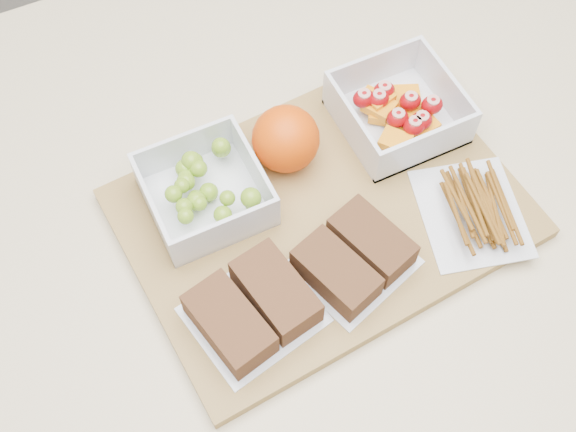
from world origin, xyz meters
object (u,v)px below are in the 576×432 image
at_px(cutting_board, 322,213).
at_px(sandwich_bag_left, 253,308).
at_px(orange, 286,139).
at_px(pretzel_bag, 474,207).
at_px(grape_container, 206,189).
at_px(sandwich_bag_center, 354,257).
at_px(fruit_container, 398,111).

bearing_deg(cutting_board, sandwich_bag_left, -150.39).
distance_m(orange, pretzel_bag, 0.22).
relative_size(sandwich_bag_left, pretzel_bag, 0.91).
relative_size(grape_container, sandwich_bag_center, 0.87).
relative_size(grape_container, pretzel_bag, 0.79).
relative_size(grape_container, orange, 1.62).
xyz_separation_m(grape_container, sandwich_bag_center, (0.11, -0.14, -0.00)).
xyz_separation_m(grape_container, sandwich_bag_left, (-0.01, -0.15, -0.00)).
bearing_deg(pretzel_bag, sandwich_bag_center, 179.23).
relative_size(orange, sandwich_bag_left, 0.54).
xyz_separation_m(cutting_board, sandwich_bag_center, (-0.00, -0.07, 0.03)).
distance_m(cutting_board, fruit_container, 0.15).
bearing_deg(cutting_board, pretzel_bag, -31.85).
bearing_deg(grape_container, fruit_container, 0.43).
bearing_deg(sandwich_bag_left, pretzel_bag, 0.95).
xyz_separation_m(grape_container, pretzel_bag, (0.25, -0.14, -0.01)).
height_order(grape_container, pretzel_bag, grape_container).
bearing_deg(cutting_board, grape_container, 144.25).
relative_size(cutting_board, sandwich_bag_center, 2.99).
distance_m(grape_container, fruit_container, 0.24).
bearing_deg(fruit_container, pretzel_bag, -85.34).
distance_m(grape_container, sandwich_bag_left, 0.15).
height_order(sandwich_bag_left, pretzel_bag, sandwich_bag_left).
xyz_separation_m(orange, pretzel_bag, (0.15, -0.15, -0.02)).
bearing_deg(grape_container, sandwich_bag_center, -52.86).
xyz_separation_m(cutting_board, grape_container, (-0.11, 0.07, 0.03)).
bearing_deg(orange, fruit_container, -4.22).
xyz_separation_m(grape_container, orange, (0.10, 0.01, 0.02)).
bearing_deg(grape_container, sandwich_bag_left, -94.23).
bearing_deg(grape_container, cutting_board, -31.63).
distance_m(orange, sandwich_bag_left, 0.20).
height_order(cutting_board, pretzel_bag, pretzel_bag).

